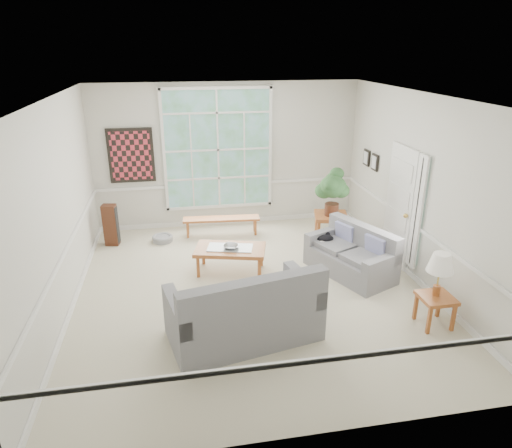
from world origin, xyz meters
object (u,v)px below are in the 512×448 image
(loveseat_front, at_px, (243,302))
(side_table, at_px, (434,311))
(loveseat_right, at_px, (351,252))
(coffee_table, at_px, (230,260))
(end_table, at_px, (330,229))

(loveseat_front, xyz_separation_m, side_table, (2.65, -0.21, -0.30))
(loveseat_right, xyz_separation_m, side_table, (0.59, -1.68, -0.18))
(loveseat_right, distance_m, coffee_table, 2.05)
(side_table, bearing_deg, loveseat_front, 175.42)
(loveseat_front, bearing_deg, side_table, -16.49)
(loveseat_right, relative_size, loveseat_front, 0.78)
(loveseat_right, relative_size, coffee_table, 1.28)
(coffee_table, height_order, side_table, side_table)
(loveseat_right, bearing_deg, side_table, -94.97)
(coffee_table, distance_m, side_table, 3.35)
(loveseat_front, height_order, side_table, loveseat_front)
(loveseat_right, relative_size, end_table, 2.45)
(loveseat_front, relative_size, end_table, 3.13)
(side_table, bearing_deg, coffee_table, 140.66)
(loveseat_front, xyz_separation_m, coffee_table, (0.06, 1.91, -0.30))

